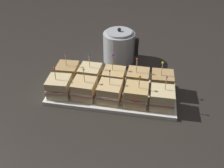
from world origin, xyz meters
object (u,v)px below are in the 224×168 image
sandwich_front_center (110,92)px  sandwich_back_left (90,75)px  sandwich_back_far_left (68,73)px  kettle_steel (119,46)px  sandwich_front_far_right (162,98)px  sandwich_front_far_left (59,87)px  sandwich_front_right (136,95)px  sandwich_back_right (138,80)px  sandwich_back_center (114,78)px  sandwich_back_far_right (162,82)px  serving_platter (112,93)px  sandwich_front_left (84,89)px

sandwich_front_center → sandwich_back_left: 0.16m
sandwich_back_far_left → sandwich_back_left: bearing=1.0°
sandwich_back_far_left → kettle_steel: kettle_steel is taller
sandwich_front_center → sandwich_front_far_right: size_ratio=1.03×
sandwich_front_far_left → sandwich_front_far_right: (0.46, 0.00, -0.00)m
sandwich_front_right → sandwich_front_far_right: size_ratio=1.00×
sandwich_front_center → sandwich_back_right: 0.16m
kettle_steel → sandwich_back_center: bearing=-86.3°
sandwich_front_center → sandwich_back_far_right: bearing=27.0°
sandwich_front_right → sandwich_back_far_left: 0.37m
serving_platter → sandwich_front_far_left: sandwich_front_far_left is taller
sandwich_back_right → sandwich_back_far_right: 0.11m
sandwich_front_far_right → sandwich_back_left: (-0.34, 0.12, 0.00)m
sandwich_front_far_left → sandwich_front_center: sandwich_front_center is taller
sandwich_back_center → sandwich_back_right: bearing=1.4°
sandwich_front_center → sandwich_back_far_left: (-0.23, 0.11, 0.00)m
sandwich_back_far_left → sandwich_back_right: (0.34, 0.00, 0.00)m
sandwich_back_center → serving_platter: bearing=-90.0°
sandwich_back_center → sandwich_back_far_right: (0.23, 0.00, 0.00)m
serving_platter → sandwich_back_right: (0.11, 0.06, 0.05)m
sandwich_front_right → sandwich_front_center: bearing=178.8°
sandwich_front_far_left → sandwich_front_right: bearing=0.2°
sandwich_back_center → kettle_steel: (-0.02, 0.27, 0.03)m
sandwich_front_far_left → sandwich_back_center: sandwich_back_center is taller
sandwich_back_far_left → sandwich_back_far_right: 0.46m
sandwich_front_center → sandwich_back_far_left: size_ratio=0.97×
sandwich_back_far_left → sandwich_back_center: size_ratio=0.97×
sandwich_back_far_right → sandwich_back_center: bearing=-179.5°
sandwich_front_far_right → sandwich_back_center: 0.25m
sandwich_back_far_left → sandwich_back_center: bearing=-0.1°
sandwich_front_right → sandwich_back_right: (-0.00, 0.12, -0.00)m
sandwich_front_far_left → sandwich_front_right: size_ratio=0.99×
sandwich_front_left → kettle_steel: kettle_steel is taller
sandwich_front_far_right → kettle_steel: (-0.24, 0.39, 0.03)m
sandwich_back_left → sandwich_back_right: bearing=0.1°
sandwich_front_far_right → sandwich_back_far_left: 0.47m
sandwich_back_far_left → sandwich_back_far_right: (0.46, 0.00, 0.00)m
sandwich_front_right → sandwich_back_far_right: 0.16m
sandwich_back_right → sandwich_front_right: bearing=-88.3°
sandwich_front_far_left → sandwich_front_center: size_ratio=0.97×
sandwich_front_far_left → sandwich_front_right: 0.35m
serving_platter → sandwich_front_right: bearing=-26.8°
sandwich_front_far_left → sandwich_front_center: (0.23, 0.00, -0.00)m
sandwich_front_far_right → sandwich_back_far_right: (-0.00, 0.12, 0.00)m
serving_platter → kettle_steel: size_ratio=2.95×
sandwich_back_far_left → sandwich_back_center: sandwich_back_center is taller
sandwich_back_far_left → sandwich_front_far_right: bearing=-14.0°
sandwich_front_right → sandwich_back_far_left: sandwich_back_far_left is taller
sandwich_front_right → sandwich_back_far_right: size_ratio=0.96×
serving_platter → sandwich_front_left: sandwich_front_left is taller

